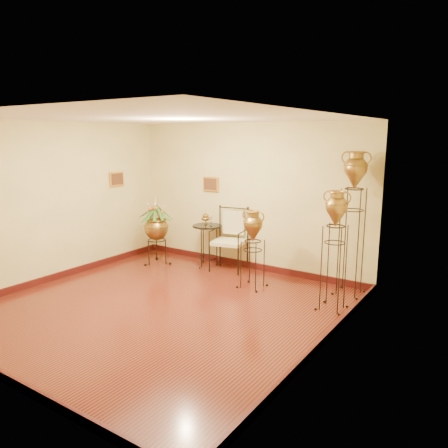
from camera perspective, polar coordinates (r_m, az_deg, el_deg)
The scene contains 8 objects.
ground at distance 6.80m, azimuth -8.01°, elevation -10.71°, with size 5.00×5.00×0.00m, color maroon.
room_shell at distance 6.37m, azimuth -8.44°, elevation 3.92°, with size 5.02×5.02×2.81m.
amphora_tall at distance 7.26m, azimuth 16.42°, elevation 0.21°, with size 0.59×0.59×2.35m.
amphora_mid at distance 6.59m, azimuth 14.22°, elevation -3.32°, with size 0.53×0.53×1.81m.
amphora_short at distance 7.40m, azimuth 3.77°, elevation -3.27°, with size 0.54×0.54×1.36m.
planter_urn at distance 8.86m, azimuth -8.84°, elevation -0.15°, with size 0.80×0.80×1.42m.
armchair at distance 8.37m, azimuth 0.62°, elevation -2.05°, with size 0.79×0.75×1.20m.
side_table at distance 8.70m, azimuth -2.21°, elevation -2.69°, with size 0.64×0.64×1.04m.
Camera 1 is at (4.25, -4.66, 2.55)m, focal length 35.00 mm.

